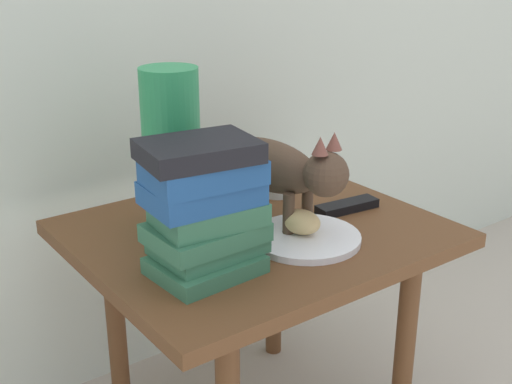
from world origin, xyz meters
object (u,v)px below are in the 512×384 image
object	(u,v)px
side_table	(256,258)
cat	(278,168)
tv_remote	(347,206)
green_vase	(172,151)
book_stack	(204,207)
candle_jar	(277,180)
bread_roll	(301,222)
plate	(305,238)

from	to	relation	value
side_table	cat	bearing A→B (deg)	-36.29
tv_remote	green_vase	bearing A→B (deg)	163.47
cat	book_stack	size ratio (longest dim) A/B	1.89
book_stack	green_vase	world-z (taller)	green_vase
cat	candle_jar	size ratio (longest dim) A/B	5.57
green_vase	candle_jar	world-z (taller)	green_vase
side_table	candle_jar	size ratio (longest dim) A/B	8.60
book_stack	candle_jar	distance (m)	0.42
bread_roll	book_stack	size ratio (longest dim) A/B	0.32
candle_jar	book_stack	bearing A→B (deg)	-146.66
plate	bread_roll	xyz separation A→B (m)	(-0.00, 0.01, 0.03)
green_vase	tv_remote	size ratio (longest dim) A/B	2.26
side_table	book_stack	world-z (taller)	book_stack
side_table	candle_jar	distance (m)	0.23
side_table	candle_jar	world-z (taller)	candle_jar
cat	candle_jar	world-z (taller)	cat
side_table	plate	distance (m)	0.15
plate	bread_roll	size ratio (longest dim) A/B	2.82
plate	book_stack	distance (m)	0.26
side_table	tv_remote	distance (m)	0.24
bread_roll	book_stack	distance (m)	0.24
side_table	candle_jar	xyz separation A→B (m)	(0.15, 0.12, 0.11)
plate	green_vase	bearing A→B (deg)	128.79
green_vase	side_table	bearing A→B (deg)	-37.09
side_table	tv_remote	xyz separation A→B (m)	(0.22, -0.05, 0.08)
side_table	bread_roll	distance (m)	0.16
green_vase	candle_jar	xyz separation A→B (m)	(0.29, 0.02, -0.13)
bread_roll	cat	bearing A→B (deg)	89.99
plate	candle_jar	xyz separation A→B (m)	(0.12, 0.24, 0.03)
bread_roll	candle_jar	xyz separation A→B (m)	(0.12, 0.23, -0.00)
side_table	cat	size ratio (longest dim) A/B	1.54
candle_jar	bread_roll	bearing A→B (deg)	-117.17
cat	book_stack	distance (m)	0.24
bread_roll	tv_remote	xyz separation A→B (m)	(0.18, 0.06, -0.03)
plate	candle_jar	size ratio (longest dim) A/B	2.65
bread_roll	book_stack	xyz separation A→B (m)	(-0.23, 0.00, 0.09)
bread_roll	cat	xyz separation A→B (m)	(0.00, 0.08, 0.09)
cat	green_vase	size ratio (longest dim) A/B	1.40
bread_roll	candle_jar	distance (m)	0.26
candle_jar	tv_remote	bearing A→B (deg)	-68.55
bread_roll	cat	distance (m)	0.12
cat	tv_remote	xyz separation A→B (m)	(0.18, -0.02, -0.12)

